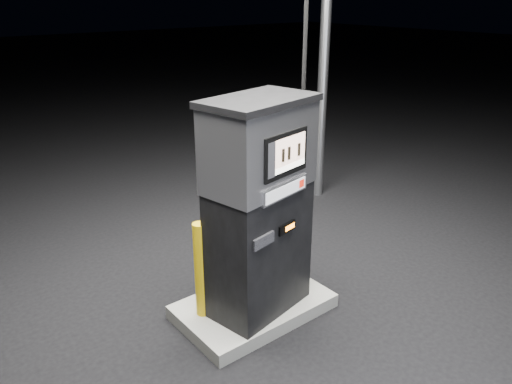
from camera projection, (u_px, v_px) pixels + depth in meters
ground at (254, 312)px, 5.45m from camera, size 80.00×80.00×0.00m
pump_island at (253, 306)px, 5.42m from camera, size 1.60×1.00×0.15m
fuel_dispenser at (259, 207)px, 4.89m from camera, size 1.28×0.85×4.60m
bollard_left at (201, 270)px, 4.99m from camera, size 0.17×0.17×1.03m
bollard_right at (300, 238)px, 5.69m from camera, size 0.14×0.14×0.97m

